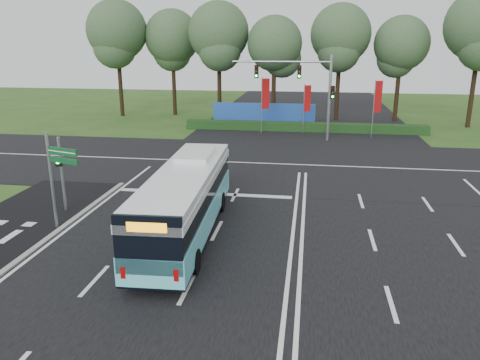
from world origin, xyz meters
name	(u,v)px	position (x,y,z in m)	size (l,w,h in m)	color
ground	(293,236)	(0.00, 0.00, 0.00)	(120.00, 120.00, 0.00)	#26521B
road_main	(293,236)	(0.00, 0.00, 0.02)	(20.00, 120.00, 0.04)	black
road_cross	(300,165)	(0.00, 12.00, 0.03)	(120.00, 14.00, 0.05)	black
kerb_strip	(34,249)	(-10.10, -3.00, 0.06)	(0.25, 18.00, 0.12)	gray
city_bus	(186,200)	(-4.49, -0.55, 1.57)	(2.73, 10.92, 3.11)	#68E4F2
pedestrian_signal	(61,172)	(-11.11, 1.39, 2.01)	(0.34, 0.43, 3.68)	gray
street_sign	(56,170)	(-10.08, -0.77, 2.70)	(1.62, 0.59, 4.32)	gray
banner_flag_left	(265,97)	(-3.55, 23.03, 3.23)	(0.70, 0.29, 4.97)	gray
banner_flag_mid	(307,101)	(0.14, 23.72, 2.85)	(0.62, 0.25, 4.36)	gray
banner_flag_right	(377,100)	(6.02, 22.37, 3.20)	(0.69, 0.32, 4.94)	gray
traffic_light_gantry	(308,84)	(0.21, 20.50, 4.66)	(8.41, 0.28, 7.00)	gray
hedge	(304,127)	(0.00, 24.50, 0.40)	(22.00, 1.20, 0.80)	#153312
blue_hoarding	(264,114)	(-4.00, 27.00, 1.10)	(10.00, 0.30, 2.20)	#1E49A3
eucalyptus_row	(281,34)	(-2.77, 30.81, 8.67)	(42.34, 9.89, 12.71)	black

